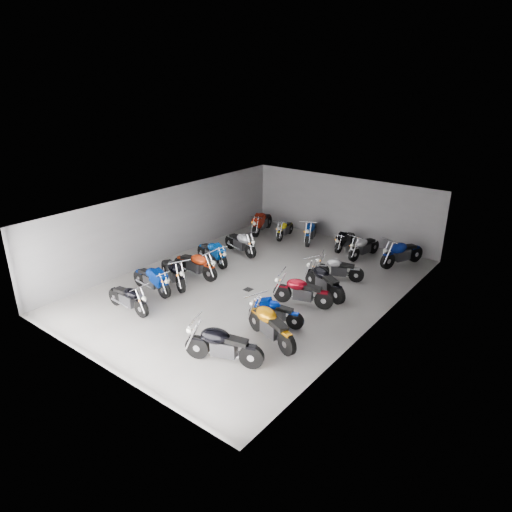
# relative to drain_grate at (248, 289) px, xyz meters

# --- Properties ---
(ground) EXTENTS (14.00, 14.00, 0.00)m
(ground) POSITION_rel_drain_grate_xyz_m (0.00, 0.50, -0.01)
(ground) COLOR #9C9994
(ground) RESTS_ON ground
(wall_back) EXTENTS (10.00, 0.10, 3.20)m
(wall_back) POSITION_rel_drain_grate_xyz_m (0.00, 7.50, 1.59)
(wall_back) COLOR slate
(wall_back) RESTS_ON ground
(wall_left) EXTENTS (0.10, 14.00, 3.20)m
(wall_left) POSITION_rel_drain_grate_xyz_m (-5.00, 0.50, 1.59)
(wall_left) COLOR slate
(wall_left) RESTS_ON ground
(wall_right) EXTENTS (0.10, 14.00, 3.20)m
(wall_right) POSITION_rel_drain_grate_xyz_m (5.00, 0.50, 1.59)
(wall_right) COLOR slate
(wall_right) RESTS_ON ground
(ceiling) EXTENTS (10.00, 14.00, 0.04)m
(ceiling) POSITION_rel_drain_grate_xyz_m (0.00, 0.50, 3.21)
(ceiling) COLOR black
(ceiling) RESTS_ON wall_back
(drain_grate) EXTENTS (0.32, 0.32, 0.01)m
(drain_grate) POSITION_rel_drain_grate_xyz_m (0.00, 0.00, 0.00)
(drain_grate) COLOR black
(drain_grate) RESTS_ON ground
(motorcycle_left_a) EXTENTS (2.10, 0.41, 0.93)m
(motorcycle_left_a) POSITION_rel_drain_grate_xyz_m (-2.24, -3.92, 0.50)
(motorcycle_left_a) COLOR black
(motorcycle_left_a) RESTS_ON ground
(motorcycle_left_b) EXTENTS (2.21, 0.48, 0.97)m
(motorcycle_left_b) POSITION_rel_drain_grate_xyz_m (-2.76, -2.42, 0.52)
(motorcycle_left_b) COLOR black
(motorcycle_left_b) RESTS_ON ground
(motorcycle_left_c) EXTENTS (2.23, 1.03, 1.03)m
(motorcycle_left_c) POSITION_rel_drain_grate_xyz_m (-2.61, -1.48, 0.56)
(motorcycle_left_c) COLOR black
(motorcycle_left_c) RESTS_ON ground
(motorcycle_left_d) EXTENTS (2.29, 0.47, 1.01)m
(motorcycle_left_d) POSITION_rel_drain_grate_xyz_m (-2.47, -0.38, 0.54)
(motorcycle_left_d) COLOR black
(motorcycle_left_d) RESTS_ON ground
(motorcycle_left_e) EXTENTS (2.13, 0.63, 0.95)m
(motorcycle_left_e) POSITION_rel_drain_grate_xyz_m (-2.88, 1.07, 0.51)
(motorcycle_left_e) COLOR black
(motorcycle_left_e) RESTS_ON ground
(motorcycle_left_f) EXTENTS (2.19, 0.67, 0.97)m
(motorcycle_left_f) POSITION_rel_drain_grate_xyz_m (-2.71, 2.80, 0.53)
(motorcycle_left_f) COLOR black
(motorcycle_left_f) RESTS_ON ground
(motorcycle_right_a) EXTENTS (2.30, 1.00, 1.06)m
(motorcycle_right_a) POSITION_rel_drain_grate_xyz_m (2.46, -4.21, 0.57)
(motorcycle_right_a) COLOR black
(motorcycle_right_a) RESTS_ON ground
(motorcycle_right_b) EXTENTS (2.31, 0.92, 1.05)m
(motorcycle_right_b) POSITION_rel_drain_grate_xyz_m (2.86, -2.45, 0.57)
(motorcycle_right_b) COLOR black
(motorcycle_right_b) RESTS_ON ground
(motorcycle_right_c) EXTENTS (1.90, 0.62, 0.85)m
(motorcycle_right_c) POSITION_rel_drain_grate_xyz_m (2.38, -1.51, 0.46)
(motorcycle_right_c) COLOR black
(motorcycle_right_c) RESTS_ON ground
(motorcycle_right_d) EXTENTS (2.18, 0.81, 0.98)m
(motorcycle_right_d) POSITION_rel_drain_grate_xyz_m (2.33, 0.21, 0.53)
(motorcycle_right_d) COLOR black
(motorcycle_right_d) RESTS_ON ground
(motorcycle_right_e) EXTENTS (2.19, 1.04, 1.02)m
(motorcycle_right_e) POSITION_rel_drain_grate_xyz_m (2.52, 1.43, 0.55)
(motorcycle_right_e) COLOR black
(motorcycle_right_e) RESTS_ON ground
(motorcycle_right_f) EXTENTS (1.91, 0.85, 0.88)m
(motorcycle_right_f) POSITION_rel_drain_grate_xyz_m (2.30, 2.97, 0.47)
(motorcycle_right_f) COLOR black
(motorcycle_right_f) RESTS_ON ground
(motorcycle_back_a) EXTENTS (0.76, 2.32, 1.04)m
(motorcycle_back_a) POSITION_rel_drain_grate_xyz_m (-3.76, 5.82, 0.56)
(motorcycle_back_a) COLOR black
(motorcycle_back_a) RESTS_ON ground
(motorcycle_back_b) EXTENTS (0.54, 1.89, 0.84)m
(motorcycle_back_b) POSITION_rel_drain_grate_xyz_m (-2.35, 5.90, 0.45)
(motorcycle_back_b) COLOR black
(motorcycle_back_b) RESTS_ON ground
(motorcycle_back_c) EXTENTS (1.00, 2.22, 1.02)m
(motorcycle_back_c) POSITION_rel_drain_grate_xyz_m (-0.98, 6.18, 0.55)
(motorcycle_back_c) COLOR black
(motorcycle_back_c) RESTS_ON ground
(motorcycle_back_d) EXTENTS (0.38, 1.94, 0.85)m
(motorcycle_back_d) POSITION_rel_drain_grate_xyz_m (0.87, 6.29, 0.46)
(motorcycle_back_d) COLOR black
(motorcycle_back_d) RESTS_ON ground
(motorcycle_back_e) EXTENTS (0.57, 2.14, 0.94)m
(motorcycle_back_e) POSITION_rel_drain_grate_xyz_m (2.03, 5.87, 0.51)
(motorcycle_back_e) COLOR black
(motorcycle_back_e) RESTS_ON ground
(motorcycle_back_f) EXTENTS (1.07, 2.27, 1.05)m
(motorcycle_back_f) POSITION_rel_drain_grate_xyz_m (3.74, 6.01, 0.57)
(motorcycle_back_f) COLOR black
(motorcycle_back_f) RESTS_ON ground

